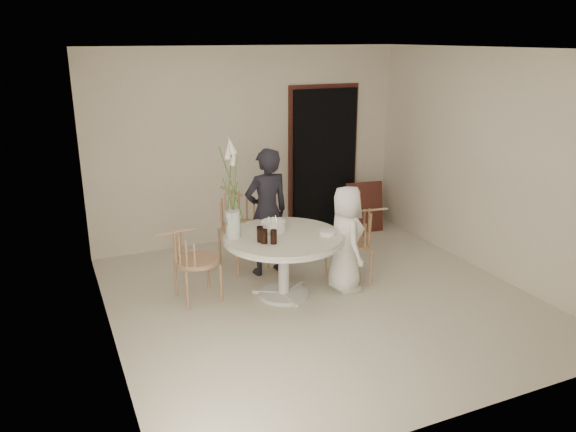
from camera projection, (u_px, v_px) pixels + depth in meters
name	position (u px, v px, depth m)	size (l,w,h in m)	color
ground	(321.00, 299.00, 6.31)	(4.50, 4.50, 0.00)	beige
room_shell	(324.00, 157.00, 5.81)	(4.50, 4.50, 4.50)	white
doorway	(324.00, 161.00, 8.34)	(1.00, 0.10, 2.10)	black
door_trim	(323.00, 156.00, 8.35)	(1.12, 0.03, 2.22)	#5A251F
table	(284.00, 245.00, 6.20)	(1.33, 1.33, 0.73)	silver
picture_frame	(365.00, 207.00, 8.39)	(0.57, 0.04, 0.75)	#5A251F
chair_far	(237.00, 217.00, 7.11)	(0.61, 0.64, 0.97)	tan
chair_right	(359.00, 235.00, 6.63)	(0.57, 0.54, 0.89)	tan
chair_left	(186.00, 255.00, 6.10)	(0.54, 0.50, 0.85)	tan
girl	(267.00, 212.00, 6.78)	(0.57, 0.38, 1.57)	black
boy	(346.00, 239.00, 6.37)	(0.60, 0.39, 1.24)	white
birthday_cake	(273.00, 227.00, 6.25)	(0.27, 0.27, 0.18)	white
cola_tumbler_a	(264.00, 236.00, 5.90)	(0.07, 0.07, 0.15)	black
cola_tumbler_b	(274.00, 237.00, 5.89)	(0.07, 0.07, 0.15)	black
cola_tumbler_c	(260.00, 236.00, 5.94)	(0.07, 0.07, 0.14)	black
cola_tumbler_d	(260.00, 233.00, 6.01)	(0.07, 0.07, 0.15)	black
plate_stack	(328.00, 233.00, 6.17)	(0.18, 0.18, 0.05)	white
flower_vase	(232.00, 202.00, 5.99)	(0.16, 0.16, 1.12)	silver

